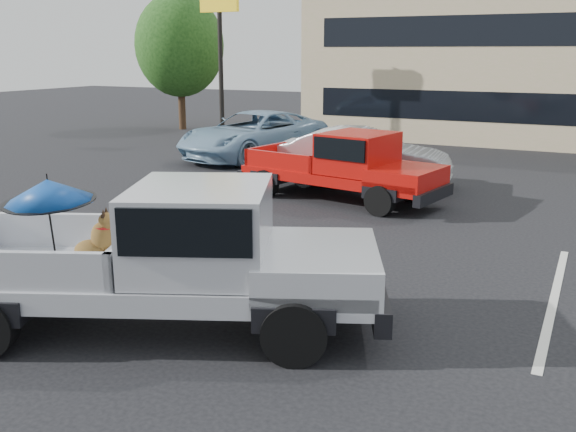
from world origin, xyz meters
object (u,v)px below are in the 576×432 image
object	(u,v)px
tree_left	(179,45)
red_pickup	(352,164)
silver_pickup	(183,250)
motel_sign	(220,19)
blue_suv	(254,135)
silver_sedan	(362,157)

from	to	relation	value
tree_left	red_pickup	size ratio (longest dim) A/B	1.15
tree_left	silver_pickup	xyz separation A→B (m)	(12.79, -18.15, -2.68)
silver_pickup	motel_sign	bearing A→B (deg)	97.07
red_pickup	blue_suv	xyz separation A→B (m)	(-5.21, 4.65, -0.13)
silver_sedan	tree_left	bearing A→B (deg)	47.27
tree_left	blue_suv	world-z (taller)	tree_left
silver_pickup	red_pickup	distance (m)	7.75
red_pickup	silver_sedan	xyz separation A→B (m)	(-0.42, 1.90, -0.15)
red_pickup	blue_suv	world-z (taller)	red_pickup
red_pickup	silver_sedan	distance (m)	1.95
silver_pickup	blue_suv	distance (m)	13.67
motel_sign	red_pickup	size ratio (longest dim) A/B	1.14
tree_left	silver_sedan	xyz separation A→B (m)	(11.75, -8.53, -2.98)
silver_sedan	blue_suv	world-z (taller)	blue_suv
red_pickup	silver_pickup	bearing A→B (deg)	-74.73
silver_pickup	red_pickup	world-z (taller)	silver_pickup
tree_left	silver_pickup	distance (m)	22.37
silver_sedan	blue_suv	xyz separation A→B (m)	(-4.79, 2.74, 0.02)
silver_pickup	blue_suv	bearing A→B (deg)	92.20
red_pickup	blue_suv	distance (m)	6.98
silver_sedan	silver_pickup	bearing A→B (deg)	179.41
tree_left	silver_sedan	distance (m)	14.83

